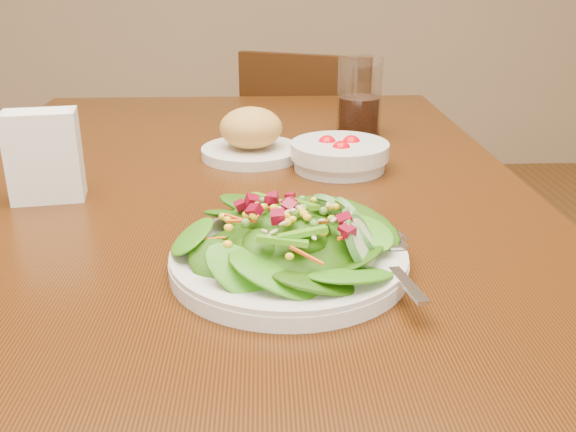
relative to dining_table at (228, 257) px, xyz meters
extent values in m
cube|color=#4A210B|center=(0.00, 0.00, 0.08)|extent=(0.90, 1.40, 0.04)
cylinder|color=black|center=(-0.39, 0.64, -0.29)|extent=(0.07, 0.07, 0.71)
cylinder|color=black|center=(0.39, 0.64, -0.29)|extent=(0.07, 0.07, 0.71)
cube|color=black|center=(0.24, 1.01, -0.26)|extent=(0.50, 0.50, 0.04)
cylinder|color=black|center=(0.45, 1.10, -0.46)|extent=(0.04, 0.04, 0.37)
cylinder|color=black|center=(0.15, 1.23, -0.46)|extent=(0.04, 0.04, 0.37)
cylinder|color=black|center=(0.32, 0.80, -0.46)|extent=(0.04, 0.04, 0.37)
cylinder|color=black|center=(0.02, 0.93, -0.46)|extent=(0.04, 0.04, 0.37)
cube|color=black|center=(0.17, 0.85, -0.03)|extent=(0.35, 0.17, 0.42)
cylinder|color=silver|center=(0.08, -0.25, 0.11)|extent=(0.26, 0.26, 0.02)
ellipsoid|color=#133905|center=(0.08, -0.25, 0.14)|extent=(0.18, 0.18, 0.04)
cube|color=silver|center=(0.19, -0.28, 0.12)|extent=(0.05, 0.18, 0.01)
cylinder|color=silver|center=(0.03, 0.18, 0.11)|extent=(0.17, 0.17, 0.02)
ellipsoid|color=#BF8C45|center=(0.03, 0.18, 0.15)|extent=(0.11, 0.11, 0.07)
cylinder|color=silver|center=(0.18, 0.11, 0.12)|extent=(0.16, 0.16, 0.04)
sphere|color=red|center=(0.20, 0.12, 0.14)|extent=(0.03, 0.03, 0.03)
sphere|color=red|center=(0.16, 0.12, 0.14)|extent=(0.03, 0.03, 0.03)
sphere|color=red|center=(0.18, 0.09, 0.14)|extent=(0.03, 0.03, 0.03)
cylinder|color=silver|center=(0.24, 0.32, 0.17)|extent=(0.08, 0.08, 0.15)
cylinder|color=black|center=(0.24, 0.32, 0.14)|extent=(0.08, 0.08, 0.07)
cube|color=white|center=(-0.25, -0.01, 0.16)|extent=(0.10, 0.07, 0.13)
cube|color=white|center=(-0.25, -0.01, 0.17)|extent=(0.09, 0.06, 0.11)
camera|label=1|loc=(0.05, -0.87, 0.42)|focal=40.00mm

